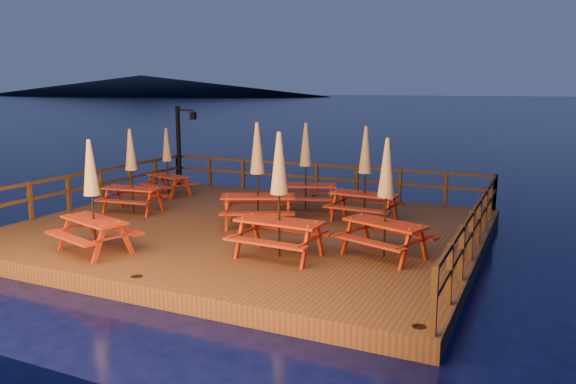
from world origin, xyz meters
name	(u,v)px	position (x,y,z in m)	size (l,w,h in m)	color
ground	(249,240)	(0.00, 0.00, 0.00)	(500.00, 500.00, 0.00)	black
deck	(249,232)	(0.00, 0.00, 0.20)	(12.00, 10.00, 0.40)	#462F16
deck_piles	(249,250)	(0.00, 0.00, -0.30)	(11.44, 9.44, 1.40)	#391C12
railing	(278,187)	(0.00, 1.78, 1.16)	(11.80, 9.75, 1.10)	#391C12
lamp_post	(182,138)	(-5.39, 4.55, 2.20)	(0.85, 0.18, 3.00)	black
headland_left	(141,86)	(-160.00, 190.00, 4.50)	(180.00, 84.00, 9.00)	black
picnic_table_0	(279,193)	(2.00, -2.23, 1.84)	(2.00, 1.67, 2.77)	maroon
picnic_table_1	(365,172)	(2.68, 1.80, 1.78)	(1.94, 1.63, 2.66)	maroon
picnic_table_2	(258,173)	(0.24, 0.07, 1.85)	(2.46, 2.30, 2.79)	maroon
picnic_table_3	(132,169)	(-3.95, -0.02, 1.70)	(1.91, 1.65, 2.49)	maroon
picnic_table_4	(92,194)	(-1.97, -3.66, 1.74)	(2.15, 1.93, 2.57)	maroon
picnic_table_5	(386,196)	(4.10, -1.24, 1.77)	(2.25, 2.06, 2.64)	maroon
picnic_table_6	(167,161)	(-4.62, 2.59, 1.61)	(1.95, 1.75, 2.33)	maroon
picnic_table_7	(306,165)	(0.63, 2.42, 1.78)	(2.26, 2.06, 2.65)	maroon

